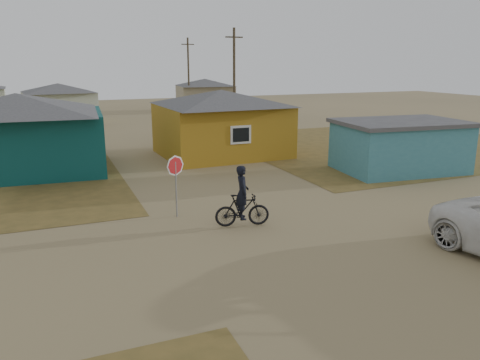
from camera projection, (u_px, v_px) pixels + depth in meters
The scene contains 11 objects.
ground at pixel (299, 238), 15.01m from camera, with size 120.00×120.00×0.00m, color #8C7951.
grass_ne at pixel (385, 145), 31.82m from camera, with size 20.00×18.00×0.00m, color brown.
house_teal at pixel (19, 132), 23.48m from camera, with size 8.93×7.08×4.00m.
house_yellow at pixel (221, 122), 27.99m from camera, with size 7.72×6.76×3.90m.
shed_turquoise at pixel (400, 146), 24.01m from camera, with size 6.71×4.93×2.60m.
house_pale_west at pixel (59, 103), 42.83m from camera, with size 7.04×6.15×3.60m.
house_beige_east at pixel (205, 94), 54.10m from camera, with size 6.95×6.05×3.60m.
utility_pole_near at pixel (234, 80), 36.11m from camera, with size 1.40×0.20×8.00m.
utility_pole_far at pixel (189, 75), 50.83m from camera, with size 1.40×0.20×8.00m.
stop_sign at pixel (175, 172), 16.67m from camera, with size 0.75×0.06×2.28m.
cyclist at pixel (242, 204), 15.95m from camera, with size 1.95×0.94×2.13m.
Camera 1 is at (-7.10, -12.32, 5.50)m, focal length 35.00 mm.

